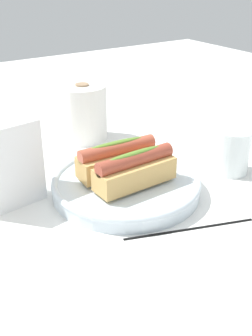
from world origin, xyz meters
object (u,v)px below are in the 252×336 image
serving_bowl (126,185)px  napkin_box (9,165)px  water_glass (232,153)px  paper_towel_roll (83,113)px  chopstick_near (190,228)px  hotdog_back (117,159)px  hotdog_front (135,170)px

serving_bowl → napkin_box: (-0.19, 0.08, 0.06)m
water_glass → paper_towel_roll: size_ratio=0.67×
paper_towel_roll → chopstick_near: bearing=-95.4°
hotdog_back → paper_towel_roll: 0.25m
hotdog_front → hotdog_back: bearing=91.7°
water_glass → paper_towel_roll: 0.36m
paper_towel_roll → hotdog_front: bearing=-101.2°
hotdog_front → water_glass: size_ratio=1.68×
hotdog_back → water_glass: 0.24m
serving_bowl → napkin_box: napkin_box is taller
paper_towel_roll → napkin_box: napkin_box is taller
serving_bowl → hotdog_front: hotdog_front is taller
napkin_box → serving_bowl: bearing=-30.2°
hotdog_back → napkin_box: (-0.19, 0.05, 0.02)m
hotdog_back → serving_bowl: bearing=-88.3°
water_glass → hotdog_back: bearing=161.9°
hotdog_back → hotdog_front: bearing=-88.3°
serving_bowl → paper_towel_roll: 0.28m
serving_bowl → napkin_box: 0.21m
hotdog_back → paper_towel_roll: bearing=76.1°
serving_bowl → hotdog_front: (0.00, -0.03, 0.04)m
hotdog_front → paper_towel_roll: bearing=78.8°
serving_bowl → water_glass: size_ratio=3.04×
hotdog_back → napkin_box: napkin_box is taller
serving_bowl → paper_towel_roll: paper_towel_roll is taller
hotdog_front → water_glass: (0.22, -0.02, -0.02)m
serving_bowl → paper_towel_roll: (0.06, 0.27, 0.05)m
napkin_box → chopstick_near: (0.21, -0.23, -0.07)m
hotdog_back → water_glass: size_ratio=1.69×
serving_bowl → chopstick_near: serving_bowl is taller
serving_bowl → paper_towel_roll: bearing=77.6°
water_glass → napkin_box: napkin_box is taller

